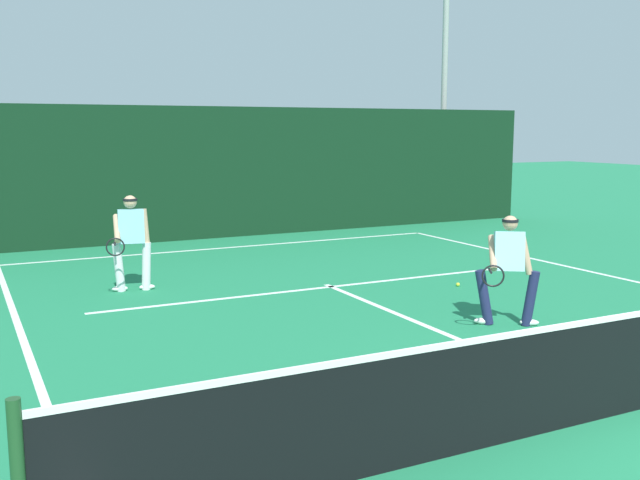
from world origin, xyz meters
The scene contains 11 objects.
ground_plane centered at (0.00, 0.00, 0.00)m, with size 80.00×80.00×0.00m, color #1F7A4D.
court_line_baseline_far centered at (0.00, 10.93, 0.00)m, with size 10.01×0.10×0.01m, color white.
court_line_service centered at (0.00, 6.21, 0.00)m, with size 8.16×0.10×0.01m, color white.
court_line_centre centered at (0.00, 3.20, 0.00)m, with size 0.10×6.40×0.01m, color white.
tennis_net centered at (0.00, 0.00, 0.51)m, with size 10.97×0.09×1.07m.
player_near centered at (1.01, 2.95, 0.83)m, with size 1.08×0.79×1.53m.
player_far centered at (-3.09, 7.45, 0.88)m, with size 0.88×0.89×1.60m.
tennis_ball centered at (1.96, 5.26, 0.03)m, with size 0.07×0.07×0.07m, color #D1E033.
tennis_ball_extra centered at (3.53, 5.03, 0.03)m, with size 0.07×0.07×0.07m, color #D1E033.
back_fence_windscreen centered at (0.00, 12.50, 1.61)m, with size 18.91×0.12×3.22m, color black.
light_pole centered at (7.84, 13.77, 4.76)m, with size 0.55×0.44×7.81m.
Camera 1 is at (-5.67, -4.58, 2.69)m, focal length 40.82 mm.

